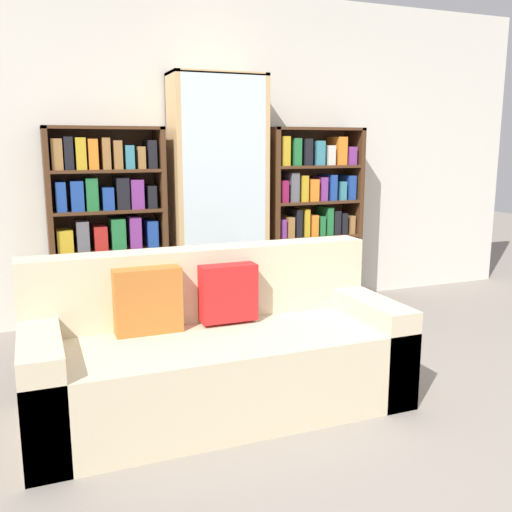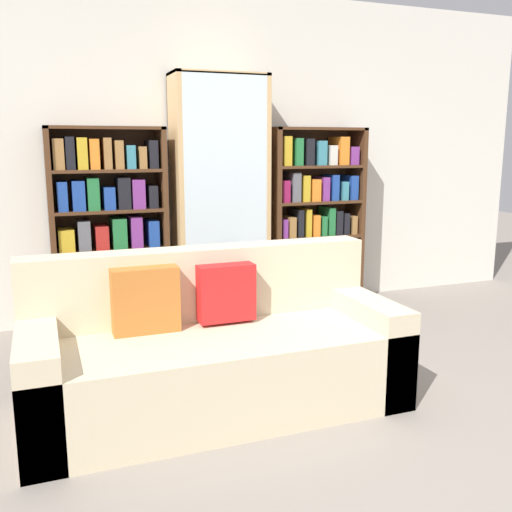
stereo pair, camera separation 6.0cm
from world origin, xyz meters
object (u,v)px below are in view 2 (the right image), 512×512
object	(u,v)px
couch	(214,354)
display_cabinet	(220,200)
bookshelf_left	(110,231)
wine_bottle	(316,319)
bookshelf_right	(314,221)

from	to	relation	value
couch	display_cabinet	bearing A→B (deg)	71.53
couch	bookshelf_left	bearing A→B (deg)	102.11
display_cabinet	wine_bottle	world-z (taller)	display_cabinet
couch	display_cabinet	xyz separation A→B (m)	(0.55, 1.64, 0.69)
couch	bookshelf_right	bearing A→B (deg)	49.15
bookshelf_right	couch	bearing A→B (deg)	-130.85
couch	bookshelf_left	world-z (taller)	bookshelf_left
bookshelf_left	wine_bottle	bearing A→B (deg)	-31.05
couch	display_cabinet	world-z (taller)	display_cabinet
couch	display_cabinet	size ratio (longest dim) A/B	1.01
bookshelf_right	wine_bottle	xyz separation A→B (m)	(-0.39, -0.84, -0.63)
display_cabinet	wine_bottle	distance (m)	1.28
display_cabinet	bookshelf_right	size ratio (longest dim) A/B	1.26
couch	bookshelf_left	distance (m)	1.76
couch	display_cabinet	distance (m)	1.86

